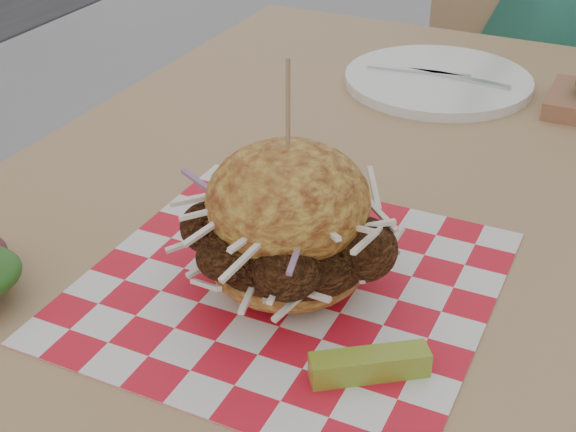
# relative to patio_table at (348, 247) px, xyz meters

# --- Properties ---
(patio_table) EXTENTS (0.80, 1.20, 0.75)m
(patio_table) POSITION_rel_patio_table_xyz_m (0.00, 0.00, 0.00)
(patio_table) COLOR tan
(patio_table) RESTS_ON ground
(patio_chair) EXTENTS (0.45, 0.46, 0.95)m
(patio_chair) POSITION_rel_patio_table_xyz_m (-0.01, 0.97, -0.12)
(patio_chair) COLOR tan
(patio_chair) RESTS_ON ground
(paper_liner) EXTENTS (0.36, 0.36, 0.00)m
(paper_liner) POSITION_rel_patio_table_xyz_m (0.02, -0.20, 0.08)
(paper_liner) COLOR red
(paper_liner) RESTS_ON patio_table
(sandwich) EXTENTS (0.19, 0.19, 0.22)m
(sandwich) POSITION_rel_patio_table_xyz_m (0.02, -0.20, 0.14)
(sandwich) COLOR gold
(sandwich) RESTS_ON paper_liner
(pickle_spear) EXTENTS (0.09, 0.07, 0.02)m
(pickle_spear) POSITION_rel_patio_table_xyz_m (0.13, -0.28, 0.09)
(pickle_spear) COLOR #8DA831
(pickle_spear) RESTS_ON paper_liner
(place_setting) EXTENTS (0.27, 0.27, 0.02)m
(place_setting) POSITION_rel_patio_table_xyz_m (0.00, 0.34, 0.09)
(place_setting) COLOR white
(place_setting) RESTS_ON patio_table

